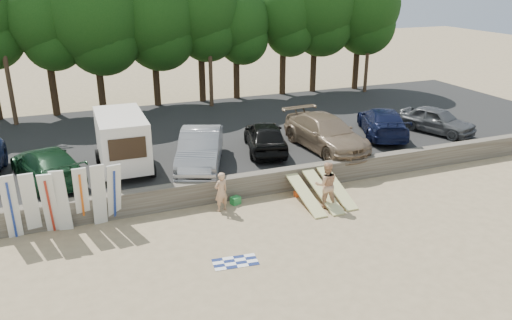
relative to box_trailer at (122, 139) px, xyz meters
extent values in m
plane|color=tan|center=(5.00, -6.27, -2.13)|extent=(120.00, 120.00, 0.00)
cube|color=#6B6356|center=(5.00, -3.27, -1.63)|extent=(44.00, 0.50, 1.00)
cube|color=#282828|center=(5.00, 4.23, -1.78)|extent=(44.00, 14.50, 0.70)
cylinder|color=#382616|center=(-2.73, 11.12, 0.60)|extent=(0.44, 0.44, 4.06)
sphere|color=#214A15|center=(-2.73, 11.12, 4.56)|extent=(4.81, 4.81, 4.81)
cylinder|color=#382616|center=(0.09, 10.91, 0.64)|extent=(0.44, 0.44, 4.14)
sphere|color=#214A15|center=(0.09, 10.91, 4.69)|extent=(6.25, 6.25, 6.25)
cylinder|color=#382616|center=(3.69, 11.33, 0.61)|extent=(0.44, 0.44, 4.09)
sphere|color=#214A15|center=(3.69, 11.33, 4.62)|extent=(6.15, 6.15, 6.15)
cylinder|color=#382616|center=(6.84, 11.33, 0.68)|extent=(0.44, 0.44, 4.22)
sphere|color=#214A15|center=(6.84, 11.33, 4.81)|extent=(5.49, 5.49, 5.49)
cylinder|color=#382616|center=(9.35, 11.33, 0.39)|extent=(0.44, 0.44, 3.64)
sphere|color=#214A15|center=(9.35, 11.33, 3.95)|extent=(4.66, 4.66, 4.66)
cylinder|color=#382616|center=(12.91, 11.33, 0.55)|extent=(0.44, 0.44, 3.96)
sphere|color=#214A15|center=(12.91, 11.33, 4.42)|extent=(4.71, 4.71, 4.71)
cylinder|color=#382616|center=(15.42, 11.33, 0.71)|extent=(0.44, 0.44, 4.29)
sphere|color=#214A15|center=(15.42, 11.33, 4.90)|extent=(6.02, 6.02, 6.02)
cylinder|color=#382616|center=(18.87, 10.95, 0.67)|extent=(0.44, 0.44, 4.20)
sphere|color=#214A15|center=(18.87, 10.95, 4.78)|extent=(5.85, 5.85, 5.85)
cylinder|color=#473321|center=(-5.00, 9.73, 3.07)|extent=(0.26, 0.26, 9.00)
cylinder|color=#473321|center=(7.00, 9.73, 3.07)|extent=(0.26, 0.26, 9.00)
cylinder|color=#473321|center=(19.00, 9.73, 3.07)|extent=(0.26, 0.26, 9.00)
cube|color=silver|center=(0.00, 0.01, 0.02)|extent=(2.03, 4.02, 2.21)
cube|color=black|center=(-0.01, -2.02, 0.22)|extent=(1.50, 0.05, 0.90)
cylinder|color=black|center=(-1.06, -1.29, -1.10)|extent=(0.21, 0.66, 0.66)
cylinder|color=black|center=(1.04, -1.30, -1.10)|extent=(0.21, 0.66, 0.66)
cylinder|color=black|center=(-1.04, 1.32, -1.10)|extent=(0.21, 0.66, 0.66)
cylinder|color=black|center=(1.06, 1.30, -1.10)|extent=(0.21, 0.66, 0.66)
imported|color=black|center=(-3.19, -0.16, -0.70)|extent=(3.47, 5.44, 1.47)
imported|color=gray|center=(3.33, -0.86, -0.59)|extent=(3.49, 5.44, 1.69)
imported|color=black|center=(6.90, 0.04, -0.66)|extent=(2.88, 4.83, 1.54)
imported|color=#866E55|center=(9.87, -0.77, -0.61)|extent=(2.78, 5.87, 1.65)
imported|color=black|center=(13.86, 0.12, -0.68)|extent=(4.00, 5.60, 1.51)
imported|color=#4B4D50|center=(16.97, -0.58, -0.72)|extent=(3.08, 4.52, 1.43)
cube|color=silver|center=(-4.40, -3.75, -0.85)|extent=(0.56, 0.57, 2.57)
cube|color=silver|center=(-3.76, -3.72, -0.86)|extent=(0.51, 0.63, 2.55)
cube|color=silver|center=(-3.14, -3.87, -0.87)|extent=(0.55, 0.78, 2.52)
cube|color=silver|center=(-2.73, -3.88, -0.85)|extent=(0.58, 0.61, 2.57)
cube|color=silver|center=(-2.02, -3.69, -0.87)|extent=(0.53, 0.77, 2.52)
cube|color=silver|center=(-1.41, -3.82, -0.85)|extent=(0.56, 0.60, 2.57)
cube|color=silver|center=(-0.85, -3.76, -0.88)|extent=(0.61, 0.85, 2.51)
cube|color=#D0CC83|center=(6.69, -4.89, -1.71)|extent=(0.56, 2.91, 0.85)
cube|color=#D0CC83|center=(7.47, -4.96, -1.67)|extent=(0.56, 2.90, 0.92)
cube|color=#D0CC83|center=(8.19, -4.80, -1.63)|extent=(0.56, 2.87, 1.00)
imported|color=tan|center=(3.24, -4.22, -1.30)|extent=(0.70, 0.56, 1.66)
imported|color=tan|center=(7.34, -5.45, -1.15)|extent=(1.12, 0.98, 1.96)
cube|color=#24853A|center=(3.97, -3.87, -1.97)|extent=(0.46, 0.41, 0.32)
cube|color=#EB541B|center=(6.74, -4.10, -2.02)|extent=(0.31, 0.26, 0.22)
plane|color=white|center=(2.48, -8.11, -2.13)|extent=(1.65, 1.65, 0.00)
camera|label=1|loc=(-2.12, -21.78, 6.90)|focal=35.00mm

